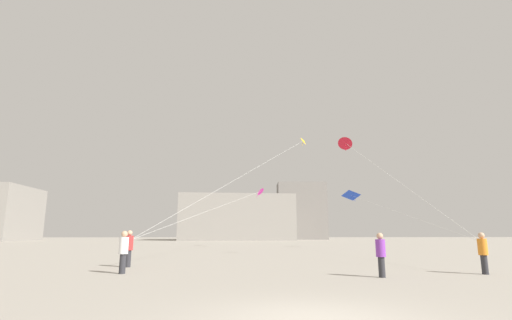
{
  "coord_description": "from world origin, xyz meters",
  "views": [
    {
      "loc": [
        -1.58,
        -7.52,
        1.65
      ],
      "look_at": [
        0.0,
        18.82,
        6.86
      ],
      "focal_mm": 26.08,
      "sensor_mm": 36.0,
      "label": 1
    }
  ],
  "objects_px": {
    "kite_crimson_diamond": "(346,144)",
    "person_in_orange": "(483,251)",
    "person_in_red": "(129,247)",
    "building_centre_hall": "(236,218)",
    "kite_amber_diamond": "(302,142)",
    "building_right_hall": "(301,211)",
    "person_in_purple": "(381,253)",
    "kite_magenta_diamond": "(259,192)",
    "kite_cobalt_delta": "(352,196)",
    "person_in_white": "(123,250)"
  },
  "relations": [
    {
      "from": "person_in_purple",
      "to": "person_in_red",
      "type": "bearing_deg",
      "value": -31.87
    },
    {
      "from": "person_in_white",
      "to": "person_in_red",
      "type": "bearing_deg",
      "value": -126.16
    },
    {
      "from": "person_in_orange",
      "to": "kite_cobalt_delta",
      "type": "bearing_deg",
      "value": -115.78
    },
    {
      "from": "kite_amber_diamond",
      "to": "person_in_orange",
      "type": "bearing_deg",
      "value": -85.13
    },
    {
      "from": "person_in_orange",
      "to": "building_centre_hall",
      "type": "bearing_deg",
      "value": -101.8
    },
    {
      "from": "person_in_red",
      "to": "kite_magenta_diamond",
      "type": "relative_size",
      "value": 0.08
    },
    {
      "from": "kite_magenta_diamond",
      "to": "kite_crimson_diamond",
      "type": "distance_m",
      "value": 16.18
    },
    {
      "from": "person_in_orange",
      "to": "kite_amber_diamond",
      "type": "relative_size",
      "value": 0.07
    },
    {
      "from": "person_in_white",
      "to": "kite_cobalt_delta",
      "type": "xyz_separation_m",
      "value": [
        18.17,
        25.36,
        4.89
      ]
    },
    {
      "from": "kite_crimson_diamond",
      "to": "building_centre_hall",
      "type": "xyz_separation_m",
      "value": [
        -7.91,
        67.37,
        -2.95
      ]
    },
    {
      "from": "kite_crimson_diamond",
      "to": "building_right_hall",
      "type": "height_order",
      "value": "building_right_hall"
    },
    {
      "from": "person_in_purple",
      "to": "kite_crimson_diamond",
      "type": "height_order",
      "value": "kite_crimson_diamond"
    },
    {
      "from": "person_in_orange",
      "to": "building_centre_hall",
      "type": "relative_size",
      "value": 0.06
    },
    {
      "from": "person_in_orange",
      "to": "kite_magenta_diamond",
      "type": "bearing_deg",
      "value": -93.21
    },
    {
      "from": "person_in_orange",
      "to": "kite_magenta_diamond",
      "type": "distance_m",
      "value": 28.36
    },
    {
      "from": "kite_cobalt_delta",
      "to": "building_right_hall",
      "type": "distance_m",
      "value": 60.17
    },
    {
      "from": "person_in_purple",
      "to": "kite_magenta_diamond",
      "type": "distance_m",
      "value": 28.3
    },
    {
      "from": "building_centre_hall",
      "to": "building_right_hall",
      "type": "distance_m",
      "value": 19.53
    },
    {
      "from": "person_in_purple",
      "to": "building_right_hall",
      "type": "xyz_separation_m",
      "value": [
        12.9,
        87.25,
        6.7
      ]
    },
    {
      "from": "person_in_purple",
      "to": "person_in_white",
      "type": "bearing_deg",
      "value": -17.95
    },
    {
      "from": "person_in_white",
      "to": "kite_amber_diamond",
      "type": "bearing_deg",
      "value": -163.02
    },
    {
      "from": "person_in_purple",
      "to": "kite_cobalt_delta",
      "type": "distance_m",
      "value": 28.85
    },
    {
      "from": "kite_cobalt_delta",
      "to": "kite_magenta_diamond",
      "type": "height_order",
      "value": "kite_magenta_diamond"
    },
    {
      "from": "kite_crimson_diamond",
      "to": "person_in_purple",
      "type": "bearing_deg",
      "value": -102.56
    },
    {
      "from": "building_centre_hall",
      "to": "building_right_hall",
      "type": "xyz_separation_m",
      "value": [
        18.0,
        7.25,
        2.23
      ]
    },
    {
      "from": "person_in_purple",
      "to": "kite_crimson_diamond",
      "type": "xyz_separation_m",
      "value": [
        2.81,
        12.63,
        7.43
      ]
    },
    {
      "from": "person_in_orange",
      "to": "building_right_hall",
      "type": "height_order",
      "value": "building_right_hall"
    },
    {
      "from": "person_in_purple",
      "to": "kite_magenta_diamond",
      "type": "relative_size",
      "value": 0.07
    },
    {
      "from": "person_in_purple",
      "to": "kite_amber_diamond",
      "type": "bearing_deg",
      "value": -101.89
    },
    {
      "from": "person_in_red",
      "to": "kite_crimson_diamond",
      "type": "distance_m",
      "value": 17.31
    },
    {
      "from": "kite_amber_diamond",
      "to": "building_right_hall",
      "type": "bearing_deg",
      "value": 79.85
    },
    {
      "from": "kite_amber_diamond",
      "to": "person_in_white",
      "type": "bearing_deg",
      "value": -115.68
    },
    {
      "from": "person_in_purple",
      "to": "kite_cobalt_delta",
      "type": "relative_size",
      "value": 0.06
    },
    {
      "from": "kite_cobalt_delta",
      "to": "kite_amber_diamond",
      "type": "distance_m",
      "value": 8.59
    },
    {
      "from": "kite_crimson_diamond",
      "to": "person_in_orange",
      "type": "bearing_deg",
      "value": -81.14
    },
    {
      "from": "kite_magenta_diamond",
      "to": "building_centre_hall",
      "type": "xyz_separation_m",
      "value": [
        -2.26,
        52.35,
        -0.87
      ]
    },
    {
      "from": "kite_magenta_diamond",
      "to": "building_right_hall",
      "type": "relative_size",
      "value": 1.56
    },
    {
      "from": "person_in_red",
      "to": "building_centre_hall",
      "type": "height_order",
      "value": "building_centre_hall"
    },
    {
      "from": "person_in_orange",
      "to": "kite_amber_diamond",
      "type": "height_order",
      "value": "kite_amber_diamond"
    },
    {
      "from": "kite_magenta_diamond",
      "to": "building_centre_hall",
      "type": "relative_size",
      "value": 0.85
    },
    {
      "from": "kite_crimson_diamond",
      "to": "kite_magenta_diamond",
      "type": "bearing_deg",
      "value": 110.63
    },
    {
      "from": "person_in_purple",
      "to": "building_centre_hall",
      "type": "distance_m",
      "value": 80.28
    },
    {
      "from": "person_in_white",
      "to": "person_in_orange",
      "type": "xyz_separation_m",
      "value": [
        14.93,
        -1.14,
        -0.04
      ]
    },
    {
      "from": "kite_amber_diamond",
      "to": "building_centre_hall",
      "type": "relative_size",
      "value": 0.87
    },
    {
      "from": "person_in_white",
      "to": "building_centre_hall",
      "type": "xyz_separation_m",
      "value": [
        5.18,
        78.04,
        4.43
      ]
    },
    {
      "from": "person_in_orange",
      "to": "kite_magenta_diamond",
      "type": "height_order",
      "value": "kite_magenta_diamond"
    },
    {
      "from": "person_in_red",
      "to": "kite_magenta_diamond",
      "type": "xyz_separation_m",
      "value": [
        8.04,
        22.64,
        5.27
      ]
    },
    {
      "from": "person_in_red",
      "to": "building_centre_hall",
      "type": "bearing_deg",
      "value": 160.75
    },
    {
      "from": "kite_magenta_diamond",
      "to": "kite_crimson_diamond",
      "type": "bearing_deg",
      "value": -69.37
    },
    {
      "from": "building_right_hall",
      "to": "person_in_red",
      "type": "bearing_deg",
      "value": -106.13
    }
  ]
}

